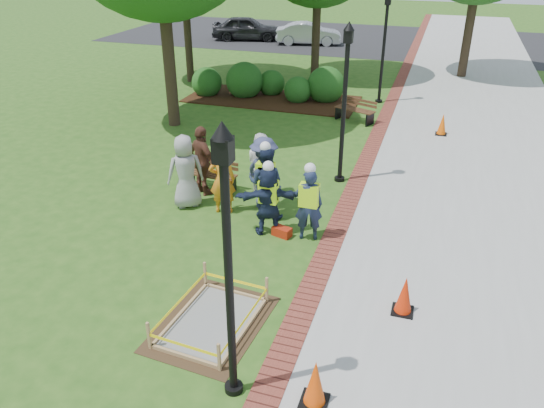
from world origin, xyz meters
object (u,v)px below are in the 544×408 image
(wet_concrete_pad, at_px, (211,313))
(bench_near, at_px, (210,181))
(hivis_worker_c, at_px, (266,181))
(lamp_near, at_px, (228,252))
(cone_front, at_px, (315,384))
(hivis_worker_a, at_px, (268,198))
(hivis_worker_b, at_px, (309,202))

(wet_concrete_pad, bearing_deg, bench_near, 114.14)
(hivis_worker_c, bearing_deg, lamp_near, -76.49)
(cone_front, bearing_deg, bench_near, 125.34)
(hivis_worker_a, relative_size, hivis_worker_c, 0.92)
(cone_front, bearing_deg, hivis_worker_c, 115.58)
(hivis_worker_a, bearing_deg, wet_concrete_pad, -89.04)
(wet_concrete_pad, distance_m, hivis_worker_b, 3.57)
(bench_near, distance_m, hivis_worker_b, 3.61)
(wet_concrete_pad, xyz_separation_m, hivis_worker_c, (-0.36, 4.08, 0.72))
(bench_near, xyz_separation_m, hivis_worker_a, (2.21, -1.69, 0.63))
(wet_concrete_pad, height_order, hivis_worker_a, hivis_worker_a)
(wet_concrete_pad, bearing_deg, hivis_worker_a, 90.96)
(bench_near, bearing_deg, wet_concrete_pad, -65.86)
(lamp_near, xyz_separation_m, hivis_worker_a, (-0.99, 4.67, -1.59))
(hivis_worker_c, bearing_deg, bench_near, 152.75)
(cone_front, bearing_deg, wet_concrete_pad, 151.44)
(bench_near, bearing_deg, hivis_worker_c, -27.25)
(bench_near, distance_m, cone_front, 7.64)
(cone_front, relative_size, hivis_worker_a, 0.46)
(lamp_near, bearing_deg, cone_front, 6.13)
(hivis_worker_c, bearing_deg, hivis_worker_b, -28.94)
(bench_near, bearing_deg, hivis_worker_a, -37.44)
(hivis_worker_c, bearing_deg, wet_concrete_pad, -84.90)
(cone_front, relative_size, lamp_near, 0.19)
(cone_front, distance_m, hivis_worker_a, 5.07)
(lamp_near, distance_m, hivis_worker_b, 4.95)
(wet_concrete_pad, xyz_separation_m, cone_front, (2.15, -1.17, 0.16))
(hivis_worker_a, relative_size, hivis_worker_b, 0.97)
(hivis_worker_a, bearing_deg, bench_near, 142.56)
(hivis_worker_b, bearing_deg, bench_near, 152.08)
(lamp_near, relative_size, hivis_worker_c, 2.20)
(hivis_worker_a, xyz_separation_m, hivis_worker_c, (-0.31, 0.71, 0.07))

